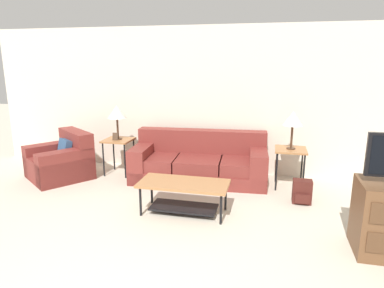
% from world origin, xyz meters
% --- Properties ---
extents(wall_back, '(8.40, 0.06, 2.60)m').
position_xyz_m(wall_back, '(0.00, 4.33, 1.30)').
color(wall_back, silver).
rests_on(wall_back, ground_plane).
extents(couch, '(2.31, 1.08, 0.82)m').
position_xyz_m(couch, '(-0.02, 3.77, 0.29)').
color(couch, maroon).
rests_on(couch, ground_plane).
extents(armchair, '(1.31, 1.30, 0.80)m').
position_xyz_m(armchair, '(-2.38, 3.32, 0.29)').
color(armchair, maroon).
rests_on(armchair, ground_plane).
extents(coffee_table, '(1.19, 0.55, 0.43)m').
position_xyz_m(coffee_table, '(0.06, 2.42, 0.32)').
color(coffee_table, '#A87042').
rests_on(coffee_table, ground_plane).
extents(side_table_left, '(0.49, 0.49, 0.64)m').
position_xyz_m(side_table_left, '(-1.50, 3.75, 0.56)').
color(side_table_left, '#A87042').
rests_on(side_table_left, ground_plane).
extents(side_table_right, '(0.49, 0.49, 0.64)m').
position_xyz_m(side_table_right, '(1.47, 3.75, 0.56)').
color(side_table_right, '#A87042').
rests_on(side_table_right, ground_plane).
extents(table_lamp_left, '(0.33, 0.33, 0.60)m').
position_xyz_m(table_lamp_left, '(-1.50, 3.75, 1.12)').
color(table_lamp_left, '#472D1E').
rests_on(table_lamp_left, side_table_left).
extents(table_lamp_right, '(0.33, 0.33, 0.60)m').
position_xyz_m(table_lamp_right, '(1.47, 3.75, 1.12)').
color(table_lamp_right, '#472D1E').
rests_on(table_lamp_right, side_table_right).
extents(backpack, '(0.27, 0.25, 0.34)m').
position_xyz_m(backpack, '(1.63, 3.13, 0.17)').
color(backpack, '#4C1E19').
rests_on(backpack, ground_plane).
extents(picture_frame, '(0.10, 0.04, 0.13)m').
position_xyz_m(picture_frame, '(-1.51, 3.68, 0.70)').
color(picture_frame, '#4C3828').
rests_on(picture_frame, side_table_left).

